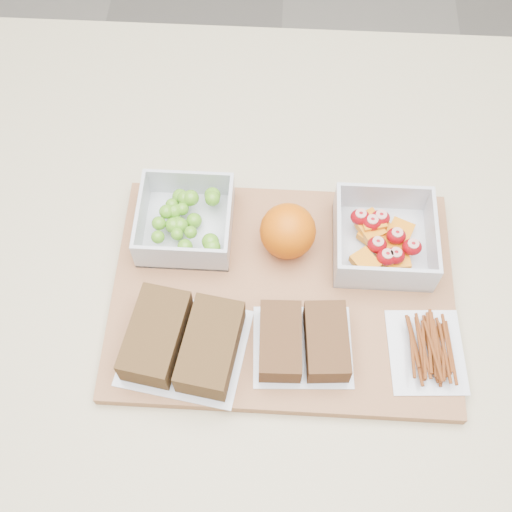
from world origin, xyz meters
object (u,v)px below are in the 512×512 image
object	(u,v)px
orange	(288,231)
sandwich_bag_center	(303,342)
grape_container	(187,220)
pretzel_bag	(428,349)
sandwich_bag_left	(183,341)
fruit_container	(383,239)
cutting_board	(283,293)

from	to	relation	value
orange	sandwich_bag_center	bearing A→B (deg)	-80.53
grape_container	pretzel_bag	world-z (taller)	grape_container
orange	pretzel_bag	world-z (taller)	orange
orange	pretzel_bag	bearing A→B (deg)	-38.96
sandwich_bag_left	orange	bearing A→B (deg)	51.74
sandwich_bag_left	pretzel_bag	world-z (taller)	sandwich_bag_left
fruit_container	pretzel_bag	size ratio (longest dim) A/B	1.11
pretzel_bag	orange	bearing A→B (deg)	141.04
grape_container	sandwich_bag_center	distance (m)	0.22
cutting_board	sandwich_bag_left	world-z (taller)	sandwich_bag_left
orange	sandwich_bag_center	size ratio (longest dim) A/B	0.58
sandwich_bag_center	pretzel_bag	distance (m)	0.14
cutting_board	fruit_container	size ratio (longest dim) A/B	3.43
fruit_container	orange	distance (m)	0.12
fruit_container	sandwich_bag_left	bearing A→B (deg)	-147.61
pretzel_bag	cutting_board	bearing A→B (deg)	157.13
sandwich_bag_left	sandwich_bag_center	xyz separation A→B (m)	(0.14, 0.01, -0.00)
cutting_board	grape_container	xyz separation A→B (m)	(-0.13, 0.08, 0.03)
fruit_container	pretzel_bag	world-z (taller)	fruit_container
sandwich_bag_left	sandwich_bag_center	bearing A→B (deg)	3.57
orange	grape_container	bearing A→B (deg)	172.38
grape_container	orange	size ratio (longest dim) A/B	1.67
cutting_board	sandwich_bag_center	distance (m)	0.08
cutting_board	orange	bearing A→B (deg)	88.16
cutting_board	orange	size ratio (longest dim) A/B	6.00
fruit_container	sandwich_bag_left	distance (m)	0.28
fruit_container	orange	xyz separation A→B (m)	(-0.12, -0.00, 0.01)
cutting_board	sandwich_bag_center	xyz separation A→B (m)	(0.02, -0.07, 0.03)
cutting_board	grape_container	distance (m)	0.15
grape_container	fruit_container	size ratio (longest dim) A/B	0.95
sandwich_bag_center	pretzel_bag	xyz separation A→B (m)	(0.14, 0.00, -0.01)
cutting_board	sandwich_bag_center	world-z (taller)	sandwich_bag_center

